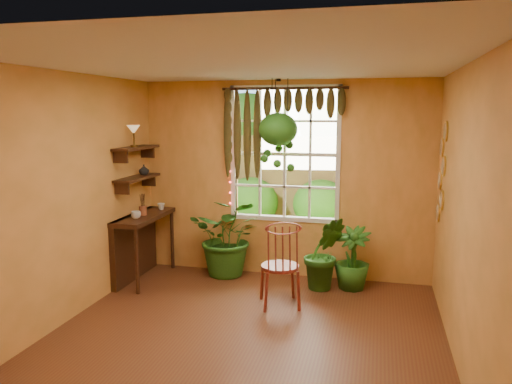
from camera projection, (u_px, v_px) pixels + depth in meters
The scene contains 23 objects.
floor at pixel (240, 345), 4.91m from camera, with size 4.50×4.50×0.00m, color #592F19.
ceiling at pixel (239, 64), 4.48m from camera, with size 4.50×4.50×0.00m, color silver.
wall_back at pixel (284, 180), 6.85m from camera, with size 4.00×4.00×0.00m, color #E69C4E.
wall_left at pixel (54, 202), 5.17m from camera, with size 4.50×4.50×0.00m, color #E69C4E.
wall_right at pixel (467, 222), 4.22m from camera, with size 4.50×4.50×0.00m, color #E69C4E.
window at pixel (285, 154), 6.83m from camera, with size 1.52×0.10×1.86m.
valance_vine at pixel (277, 112), 6.64m from camera, with size 1.70×0.12×1.10m.
string_lights at pixel (230, 150), 6.91m from camera, with size 0.03×0.03×1.54m, color #FF2633, non-canonical shape.
wall_plates at pixel (441, 173), 5.91m from camera, with size 0.04×0.32×1.10m, color beige, non-canonical shape.
counter_ledge at pixel (137, 239), 6.81m from camera, with size 0.40×1.20×0.90m.
shelf_lower at pixel (137, 178), 6.67m from camera, with size 0.25×0.90×0.04m, color #361E0E.
shelf_upper at pixel (136, 148), 6.60m from camera, with size 0.25×0.90×0.04m, color #361E0E.
backyard at pixel (333, 156), 11.24m from camera, with size 14.00×10.00×12.00m.
windsor_chair at pixel (280, 278), 5.85m from camera, with size 0.58×0.59×1.21m.
potted_plant_left at pixel (229, 236), 6.94m from camera, with size 1.00×0.87×1.11m, color #164B14.
potted_plant_mid at pixel (324, 253), 6.40m from camera, with size 0.53×0.42×0.96m, color #164B14.
potted_plant_right at pixel (352, 258), 6.43m from camera, with size 0.46×0.46×0.81m, color #164B14.
hanging_basket at pixel (278, 134), 6.55m from camera, with size 0.51×0.51×1.22m.
cup_a at pixel (136, 215), 6.47m from camera, with size 0.13×0.13×0.10m, color silver.
cup_b at pixel (161, 207), 7.07m from camera, with size 0.10×0.10×0.09m, color beige.
brush_jar at pixel (143, 205), 6.68m from camera, with size 0.10×0.10×0.37m.
shelf_vase at pixel (144, 170), 6.83m from camera, with size 0.14×0.14×0.14m, color #B2AD99.
tiffany_lamp at pixel (134, 131), 6.48m from camera, with size 0.17×0.17×0.28m.
Camera 1 is at (1.26, -4.44, 2.27)m, focal length 35.00 mm.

